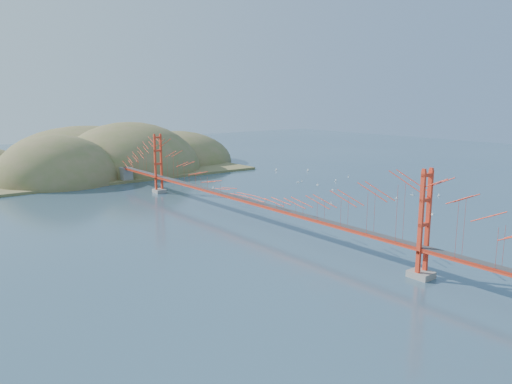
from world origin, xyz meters
TOP-DOWN VIEW (x-y plane):
  - ground at (0.00, 0.00)m, footprint 320.00×320.00m
  - bridge at (0.00, 0.18)m, footprint 2.20×94.40m
  - far_headlands at (2.21, 68.52)m, footprint 84.00×58.00m
  - sailboat_16 at (20.82, 5.70)m, footprint 0.53×0.53m
  - sailboat_15 at (31.08, 16.83)m, footprint 0.48×0.58m
  - sailboat_8 at (43.75, 33.23)m, footprint 0.65×0.58m
  - sailboat_3 at (10.67, 26.82)m, footprint 0.60×0.50m
  - sailboat_14 at (29.37, 10.75)m, footprint 0.39×0.48m
  - sailboat_4 at (31.22, 22.01)m, footprint 0.59×0.59m
  - sailboat_12 at (8.89, 36.31)m, footprint 0.53×0.42m
  - sailboat_5 at (37.49, -2.55)m, footprint 0.66×0.66m
  - sailboat_17 at (37.65, 17.75)m, footprint 0.57×0.48m
  - sailboat_11 at (40.78, -6.21)m, footprint 0.57×0.57m
  - sailboat_2 at (32.09, -2.90)m, footprint 0.54×0.54m
  - sailboat_9 at (44.46, 20.02)m, footprint 0.63×0.63m
  - sailboat_13 at (33.60, -7.22)m, footprint 0.53×0.53m
  - sailboat_0 at (26.42, -14.15)m, footprint 0.55×0.59m
  - sailboat_1 at (19.59, 1.82)m, footprint 0.47×0.50m
  - sailboat_7 at (37.78, 38.78)m, footprint 0.64×0.54m
  - sailboat_extra_0 at (29.72, 21.57)m, footprint 0.69×0.69m

SIDE VIEW (x-z plane):
  - ground at x=0.00m, z-range 0.00..0.00m
  - far_headlands at x=2.21m, z-range -12.50..12.50m
  - sailboat_14 at x=29.37m, z-range -0.14..0.41m
  - sailboat_16 at x=20.82m, z-range -0.15..0.41m
  - sailboat_1 at x=19.59m, z-range -0.15..0.42m
  - sailboat_2 at x=32.09m, z-range -0.15..0.42m
  - sailboat_13 at x=33.60m, z-range -0.15..0.42m
  - sailboat_11 at x=40.78m, z-range -0.16..0.44m
  - sailboat_4 at x=31.22m, z-range -0.17..0.45m
  - sailboat_12 at x=8.89m, z-range -0.17..0.45m
  - sailboat_17 at x=37.65m, z-range -0.18..0.48m
  - sailboat_0 at x=26.42m, z-range -0.18..0.48m
  - sailboat_15 at x=31.08m, z-range -0.18..0.48m
  - sailboat_9 at x=44.46m, z-range -0.18..0.48m
  - sailboat_3 at x=10.67m, z-range -0.19..0.50m
  - sailboat_extra_0 at x=29.72m, z-range -0.21..0.52m
  - sailboat_5 at x=37.49m, z-range -0.21..0.52m
  - sailboat_8 at x=43.75m, z-range -0.21..0.53m
  - sailboat_7 at x=37.78m, z-range -0.21..0.53m
  - bridge at x=0.00m, z-range 1.01..13.01m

